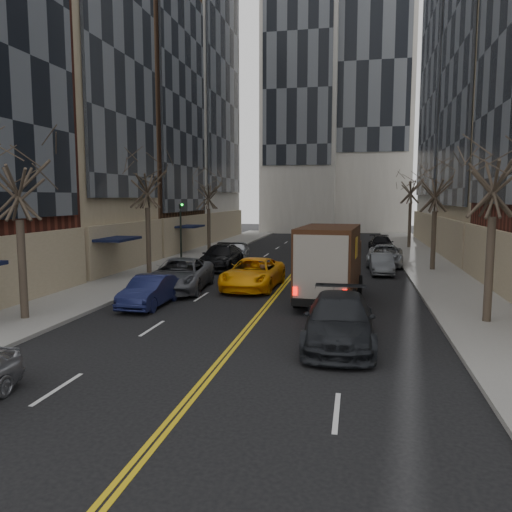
# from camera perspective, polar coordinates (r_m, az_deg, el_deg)

# --- Properties ---
(ground) EXTENTS (160.00, 160.00, 0.00)m
(ground) POSITION_cam_1_polar(r_m,az_deg,el_deg) (10.87, -11.28, -19.84)
(ground) COLOR black
(ground) RESTS_ON ground
(sidewalk_left) EXTENTS (4.00, 66.00, 0.15)m
(sidewalk_left) POSITION_cam_1_polar(r_m,az_deg,el_deg) (38.46, -8.23, -0.44)
(sidewalk_left) COLOR slate
(sidewalk_left) RESTS_ON ground
(sidewalk_right) EXTENTS (4.00, 66.00, 0.15)m
(sidewalk_right) POSITION_cam_1_polar(r_m,az_deg,el_deg) (36.62, 19.36, -1.12)
(sidewalk_right) COLOR slate
(sidewalk_right) RESTS_ON ground
(streetwall_left) EXTENTS (14.00, 49.50, 36.00)m
(streetwall_left) POSITION_cam_1_polar(r_m,az_deg,el_deg) (45.91, -16.01, 19.99)
(streetwall_left) COLOR #562319
(streetwall_left) RESTS_ON ground
(tower_far_a) EXTENTS (10.00, 10.00, 60.00)m
(tower_far_a) POSITION_cam_1_polar(r_m,az_deg,el_deg) (75.68, 5.31, 26.13)
(tower_far_a) COLOR #B7B2A8
(tower_far_a) RESTS_ON ground
(tree_lf_near) EXTENTS (3.20, 3.20, 8.41)m
(tree_lf_near) POSITION_cam_1_polar(r_m,az_deg,el_deg) (21.18, -25.71, 9.87)
(tree_lf_near) COLOR #382D23
(tree_lf_near) RESTS_ON sidewalk_left
(tree_lf_mid) EXTENTS (3.20, 3.20, 8.91)m
(tree_lf_mid) POSITION_cam_1_polar(r_m,az_deg,el_deg) (31.63, -12.39, 9.77)
(tree_lf_mid) COLOR #382D23
(tree_lf_mid) RESTS_ON sidewalk_left
(tree_lf_far) EXTENTS (3.20, 3.20, 8.12)m
(tree_lf_far) POSITION_cam_1_polar(r_m,az_deg,el_deg) (43.82, -5.47, 8.26)
(tree_lf_far) COLOR #382D23
(tree_lf_far) RESTS_ON sidewalk_left
(tree_rt_near) EXTENTS (3.20, 3.20, 8.71)m
(tree_rt_near) POSITION_cam_1_polar(r_m,az_deg,el_deg) (20.61, 25.72, 10.58)
(tree_rt_near) COLOR #382D23
(tree_rt_near) RESTS_ON sidewalk_right
(tree_rt_mid) EXTENTS (3.20, 3.20, 8.32)m
(tree_rt_mid) POSITION_cam_1_polar(r_m,az_deg,el_deg) (34.33, 19.89, 8.56)
(tree_rt_mid) COLOR #382D23
(tree_rt_mid) RESTS_ON sidewalk_right
(tree_rt_far) EXTENTS (3.20, 3.20, 9.11)m
(tree_rt_far) POSITION_cam_1_polar(r_m,az_deg,el_deg) (49.23, 17.34, 8.65)
(tree_rt_far) COLOR #382D23
(tree_rt_far) RESTS_ON sidewalk_right
(traffic_signal) EXTENTS (0.29, 0.26, 4.70)m
(traffic_signal) POSITION_cam_1_polar(r_m,az_deg,el_deg) (32.98, -8.59, 3.15)
(traffic_signal) COLOR black
(traffic_signal) RESTS_ON sidewalk_left
(ups_truck) EXTENTS (3.03, 6.62, 3.53)m
(ups_truck) POSITION_cam_1_polar(r_m,az_deg,el_deg) (23.31, 8.45, -0.88)
(ups_truck) COLOR black
(ups_truck) RESTS_ON ground
(observer_sedan) EXTENTS (2.37, 5.63, 1.62)m
(observer_sedan) POSITION_cam_1_polar(r_m,az_deg,el_deg) (16.77, 9.50, -7.25)
(observer_sedan) COLOR black
(observer_sedan) RESTS_ON ground
(taxi) EXTENTS (2.84, 5.80, 1.58)m
(taxi) POSITION_cam_1_polar(r_m,az_deg,el_deg) (26.57, -0.33, -2.02)
(taxi) COLOR #FFA70A
(taxi) RESTS_ON ground
(pedestrian) EXTENTS (0.71, 0.83, 1.92)m
(pedestrian) POSITION_cam_1_polar(r_m,az_deg,el_deg) (25.18, 5.93, -2.15)
(pedestrian) COLOR black
(pedestrian) RESTS_ON ground
(parked_lf_b) EXTENTS (1.48, 4.16, 1.37)m
(parked_lf_b) POSITION_cam_1_polar(r_m,az_deg,el_deg) (22.72, -12.05, -3.95)
(parked_lf_b) COLOR #13183E
(parked_lf_b) RESTS_ON ground
(parked_lf_c) EXTENTS (3.35, 6.20, 1.65)m
(parked_lf_c) POSITION_cam_1_polar(r_m,az_deg,el_deg) (26.29, -8.66, -2.12)
(parked_lf_c) COLOR #4F5157
(parked_lf_c) RESTS_ON ground
(parked_lf_d) EXTENTS (2.29, 5.58, 1.62)m
(parked_lf_d) POSITION_cam_1_polar(r_m,az_deg,el_deg) (33.85, -4.03, -0.11)
(parked_lf_d) COLOR black
(parked_lf_d) RESTS_ON ground
(parked_lf_e) EXTENTS (2.24, 4.40, 1.43)m
(parked_lf_e) POSITION_cam_1_polar(r_m,az_deg,el_deg) (38.58, -2.10, 0.60)
(parked_lf_e) COLOR #A9ADB1
(parked_lf_e) RESTS_ON ground
(parked_rt_a) EXTENTS (1.45, 3.90, 1.27)m
(parked_rt_a) POSITION_cam_1_polar(r_m,az_deg,el_deg) (32.44, 14.16, -0.91)
(parked_rt_a) COLOR #505358
(parked_rt_a) RESTS_ON ground
(parked_rt_b) EXTENTS (2.81, 5.45, 1.47)m
(parked_rt_b) POSITION_cam_1_polar(r_m,az_deg,el_deg) (36.47, 14.53, 0.06)
(parked_rt_b) COLOR #B2B6BA
(parked_rt_b) RESTS_ON ground
(parked_rt_c) EXTENTS (2.22, 5.02, 1.43)m
(parked_rt_c) POSITION_cam_1_polar(r_m,az_deg,el_deg) (45.37, 14.11, 1.33)
(parked_rt_c) COLOR black
(parked_rt_c) RESTS_ON ground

